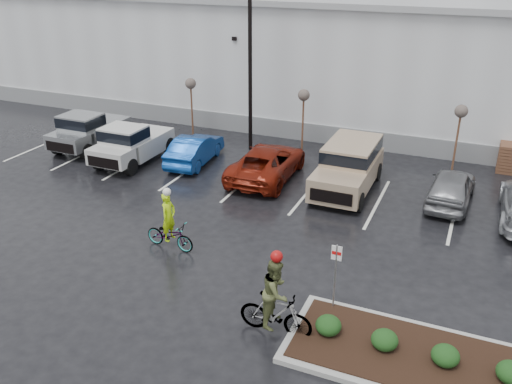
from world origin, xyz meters
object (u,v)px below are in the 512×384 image
at_px(car_blue, 195,149).
at_px(cyclist_hivis, 170,230).
at_px(lamppost, 250,38).
at_px(pickup_silver, 94,128).
at_px(car_red, 267,163).
at_px(sapling_mid, 304,98).
at_px(pallet_stack_a, 512,158).
at_px(car_grey, 451,187).
at_px(sapling_east, 461,115).
at_px(sapling_west, 191,87).
at_px(cyclist_olive, 276,305).
at_px(pickup_white, 136,141).
at_px(suv_tan, 348,168).
at_px(fire_lane_sign, 335,270).

height_order(car_blue, cyclist_hivis, cyclist_hivis).
height_order(lamppost, pickup_silver, lamppost).
bearing_deg(pickup_silver, car_red, -2.61).
distance_m(sapling_mid, cyclist_hivis, 11.71).
xyz_separation_m(pallet_stack_a, car_grey, (-2.29, -4.80, 0.04)).
distance_m(pallet_stack_a, car_red, 11.50).
relative_size(sapling_east, cyclist_hivis, 1.39).
distance_m(pickup_silver, car_red, 10.08).
bearing_deg(pickup_silver, sapling_west, 44.72).
bearing_deg(cyclist_olive, lamppost, 25.10).
height_order(lamppost, sapling_east, lamppost).
distance_m(lamppost, pickup_white, 7.50).
xyz_separation_m(sapling_west, sapling_mid, (6.50, 0.00, 0.00)).
bearing_deg(car_grey, sapling_east, -84.03).
bearing_deg(sapling_west, cyclist_olive, -53.52).
xyz_separation_m(suv_tan, cyclist_olive, (0.65, -10.14, -0.10)).
relative_size(lamppost, sapling_mid, 2.88).
relative_size(lamppost, sapling_west, 2.88).
height_order(lamppost, car_red, lamppost).
bearing_deg(lamppost, car_red, -55.11).
bearing_deg(car_red, pallet_stack_a, -154.82).
distance_m(sapling_west, pickup_white, 4.99).
bearing_deg(pickup_white, cyclist_hivis, -48.30).
xyz_separation_m(sapling_mid, pickup_white, (-7.06, -4.64, -1.75)).
distance_m(car_blue, suv_tan, 7.68).
relative_size(sapling_west, fire_lane_sign, 1.45).
height_order(lamppost, cyclist_olive, lamppost).
bearing_deg(pickup_silver, lamppost, 19.56).
xyz_separation_m(car_red, suv_tan, (3.71, 0.01, 0.29)).
relative_size(sapling_east, pickup_silver, 0.62).
relative_size(lamppost, car_blue, 2.18).
bearing_deg(pallet_stack_a, car_red, -152.94).
distance_m(sapling_east, suv_tan, 6.08).
distance_m(lamppost, fire_lane_sign, 14.78).
relative_size(sapling_west, car_grey, 0.76).
distance_m(pickup_silver, pickup_white, 3.36).
height_order(car_red, cyclist_hivis, cyclist_hivis).
xyz_separation_m(sapling_west, cyclist_hivis, (5.55, -11.50, -2.02)).
xyz_separation_m(car_blue, suv_tan, (7.67, -0.36, 0.33)).
bearing_deg(pickup_white, sapling_mid, 33.28).
bearing_deg(cyclist_olive, suv_tan, 2.43).
bearing_deg(sapling_east, car_blue, -161.73).
relative_size(lamppost, pickup_silver, 1.77).
xyz_separation_m(lamppost, pallet_stack_a, (12.50, 2.00, -5.01)).
bearing_deg(fire_lane_sign, sapling_west, 132.67).
distance_m(car_blue, cyclist_olive, 13.40).
bearing_deg(pickup_white, sapling_east, 17.66).
distance_m(sapling_west, pallet_stack_a, 16.66).
height_order(pickup_white, car_red, pickup_white).
height_order(pickup_silver, car_red, pickup_silver).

